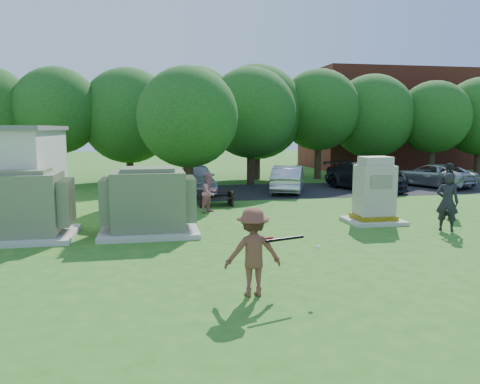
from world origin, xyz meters
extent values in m
plane|color=#2D6619|center=(0.00, 0.00, 0.00)|extent=(120.00, 120.00, 0.00)
cube|color=maroon|center=(18.00, 27.00, 4.00)|extent=(15.00, 8.00, 8.00)
cube|color=#232326|center=(7.00, 13.50, 0.01)|extent=(20.00, 6.00, 0.01)
cube|color=beige|center=(-6.50, 4.50, 0.07)|extent=(3.00, 2.40, 0.15)
cube|color=#6D7554|center=(-6.50, 4.50, 1.05)|extent=(2.20, 1.80, 1.80)
cube|color=#6D7554|center=(-6.50, 4.50, 2.01)|extent=(1.60, 1.30, 0.12)
cube|color=#6D7554|center=(-5.23, 4.50, 1.07)|extent=(0.32, 1.50, 1.35)
cube|color=beige|center=(-2.80, 4.50, 0.07)|extent=(3.00, 2.40, 0.15)
cube|color=#606C4C|center=(-2.80, 4.50, 1.05)|extent=(2.20, 1.80, 1.80)
cube|color=#606C4C|center=(-2.80, 4.50, 2.01)|extent=(1.60, 1.30, 0.12)
cube|color=#606C4C|center=(-4.07, 4.50, 1.07)|extent=(0.32, 1.50, 1.35)
cube|color=#606C4C|center=(-1.53, 4.50, 1.07)|extent=(0.32, 1.50, 1.35)
cube|color=beige|center=(4.88, 4.74, 0.06)|extent=(1.89, 1.55, 0.13)
cube|color=yellow|center=(4.88, 4.74, 0.21)|extent=(1.33, 1.07, 0.15)
cube|color=#BAA99A|center=(4.88, 4.74, 1.14)|extent=(1.20, 0.94, 1.72)
cube|color=#BAA99A|center=(4.88, 4.74, 2.15)|extent=(0.99, 0.77, 0.30)
cube|color=gray|center=(4.88, 4.24, 1.49)|extent=(0.77, 0.03, 0.43)
cube|color=black|center=(-0.06, 9.37, 0.63)|extent=(1.53, 0.60, 0.05)
cube|color=black|center=(-0.06, 9.84, 0.38)|extent=(1.53, 0.21, 0.04)
cube|color=black|center=(-0.06, 8.90, 0.38)|extent=(1.53, 0.21, 0.04)
cube|color=black|center=(-0.73, 9.37, 0.32)|extent=(0.07, 1.15, 0.63)
cube|color=black|center=(0.60, 9.37, 0.32)|extent=(0.07, 1.15, 0.63)
imported|color=brown|center=(-0.78, -1.48, 0.87)|extent=(1.13, 0.65, 1.74)
imported|color=black|center=(6.57, 3.11, 0.93)|extent=(0.81, 0.78, 1.87)
imported|color=#D47085|center=(-0.48, 7.84, 0.78)|extent=(0.95, 0.95, 1.56)
imported|color=black|center=(8.37, 5.63, 0.99)|extent=(1.14, 1.19, 1.98)
imported|color=silver|center=(-0.48, 13.50, 0.75)|extent=(1.80, 4.41, 1.50)
imported|color=silver|center=(4.23, 12.94, 0.69)|extent=(2.86, 4.42, 1.38)
imported|color=black|center=(8.45, 12.96, 0.72)|extent=(3.41, 5.37, 1.45)
imported|color=#A6A6AA|center=(12.88, 13.63, 0.65)|extent=(3.66, 5.10, 1.29)
cylinder|color=black|center=(-0.19, -1.64, 1.14)|extent=(0.83, 0.31, 0.06)
cylinder|color=maroon|center=(-0.51, -1.56, 1.14)|extent=(0.23, 0.13, 0.06)
sphere|color=white|center=(0.52, -1.58, 0.92)|extent=(0.09, 0.09, 0.09)
cylinder|color=#47301E|center=(-8.00, 18.80, 1.40)|extent=(0.44, 0.44, 2.80)
sphere|color=#235B1C|center=(-8.00, 18.80, 4.30)|extent=(5.00, 5.00, 5.00)
cylinder|color=#47301E|center=(-4.00, 19.60, 1.15)|extent=(0.44, 0.44, 2.30)
sphere|color=#235B1C|center=(-4.00, 19.60, 4.04)|extent=(5.80, 5.80, 5.80)
cylinder|color=#47301E|center=(0.00, 18.70, 1.35)|extent=(0.44, 0.44, 2.70)
sphere|color=#235B1C|center=(0.00, 18.70, 4.32)|extent=(5.40, 5.40, 5.40)
cylinder|color=#47301E|center=(4.00, 19.30, 1.25)|extent=(0.44, 0.44, 2.50)
sphere|color=#235B1C|center=(4.00, 19.30, 4.30)|extent=(6.00, 6.00, 6.00)
cylinder|color=#47301E|center=(8.00, 18.90, 1.45)|extent=(0.44, 0.44, 2.90)
sphere|color=#235B1C|center=(8.00, 18.90, 4.46)|extent=(5.20, 5.20, 5.20)
cylinder|color=#47301E|center=(12.00, 19.50, 1.20)|extent=(0.44, 0.44, 2.40)
sphere|color=#235B1C|center=(12.00, 19.50, 4.08)|extent=(5.60, 5.60, 5.60)
cylinder|color=#47301E|center=(16.00, 18.60, 1.30)|extent=(0.44, 0.44, 2.60)
sphere|color=#235B1C|center=(16.00, 18.60, 4.04)|extent=(4.80, 4.80, 4.80)
cylinder|color=#47301E|center=(20.00, 19.20, 1.25)|extent=(0.44, 0.44, 2.50)
cylinder|color=#47301E|center=(-1.00, 11.50, 1.20)|extent=(0.44, 0.44, 2.40)
sphere|color=#235B1C|center=(-1.00, 11.50, 3.78)|extent=(4.60, 4.60, 4.60)
cylinder|color=#47301E|center=(3.00, 16.50, 1.30)|extent=(0.44, 0.44, 2.60)
sphere|color=#235B1C|center=(3.00, 16.50, 4.16)|extent=(5.20, 5.20, 5.20)
camera|label=1|loc=(-2.68, -10.13, 3.25)|focal=35.00mm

